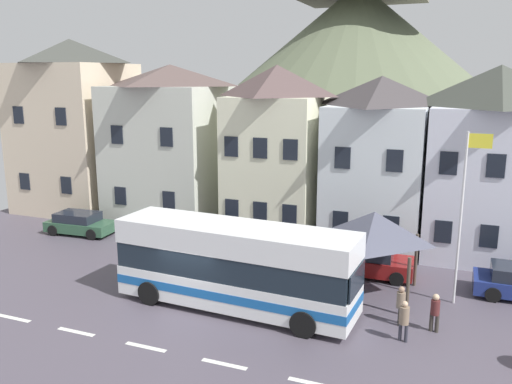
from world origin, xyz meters
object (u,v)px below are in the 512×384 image
object	(u,v)px
townhouse_04	(493,163)
transit_bus	(235,267)
pedestrian_00	(340,287)
hilltop_castle	(356,76)
townhouse_00	(75,126)
townhouse_03	(378,161)
pedestrian_02	(401,303)
public_bench	(375,267)
bus_shelter	(374,227)
pedestrian_03	(435,310)
parked_car_03	(80,223)
townhouse_02	(276,152)
pedestrian_01	(404,318)
parked_car_01	(181,236)
parked_car_02	(370,261)
flagpole	(464,207)
townhouse_01	(172,143)

from	to	relation	value
townhouse_04	transit_bus	bearing A→B (deg)	-131.17
transit_bus	pedestrian_00	world-z (taller)	transit_bus
hilltop_castle	transit_bus	bearing A→B (deg)	-86.48
transit_bus	townhouse_00	bearing A→B (deg)	149.71
townhouse_03	townhouse_04	size ratio (longest dim) A/B	0.94
pedestrian_02	public_bench	distance (m)	4.83
bus_shelter	pedestrian_03	world-z (taller)	bus_shelter
parked_car_03	pedestrian_03	distance (m)	20.97
townhouse_03	public_bench	xyz separation A→B (m)	(0.94, -5.73, -4.13)
public_bench	townhouse_00	bearing A→B (deg)	165.43
hilltop_castle	transit_bus	size ratio (longest dim) A/B	4.33
pedestrian_02	townhouse_02	bearing A→B (deg)	131.42
pedestrian_01	pedestrian_03	world-z (taller)	pedestrian_01
transit_bus	parked_car_01	xyz separation A→B (m)	(-5.81, 5.84, -1.04)
parked_car_03	pedestrian_02	size ratio (longest dim) A/B	2.69
townhouse_03	parked_car_01	distance (m)	11.60
townhouse_02	townhouse_03	world-z (taller)	townhouse_02
hilltop_castle	parked_car_02	distance (m)	29.85
pedestrian_02	pedestrian_03	size ratio (longest dim) A/B	1.04
pedestrian_01	flagpole	size ratio (longest dim) A/B	0.21
townhouse_00	parked_car_01	world-z (taller)	townhouse_00
transit_bus	townhouse_01	bearing A→B (deg)	132.63
townhouse_04	pedestrian_00	size ratio (longest dim) A/B	6.51
townhouse_02	flagpole	world-z (taller)	townhouse_02
townhouse_02	flagpole	size ratio (longest dim) A/B	1.38
bus_shelter	pedestrian_00	bearing A→B (deg)	-122.99
transit_bus	pedestrian_01	xyz separation A→B (m)	(6.62, -0.36, -0.83)
townhouse_04	bus_shelter	bearing A→B (deg)	-121.91
parked_car_02	parked_car_01	bearing A→B (deg)	177.43
townhouse_00	townhouse_02	size ratio (longest dim) A/B	1.18
flagpole	pedestrian_00	bearing A→B (deg)	-156.95
townhouse_02	pedestrian_00	size ratio (longest dim) A/B	6.56
pedestrian_00	townhouse_04	bearing A→B (deg)	57.90
parked_car_01	public_bench	distance (m)	10.50
bus_shelter	pedestrian_01	size ratio (longest dim) A/B	2.40
hilltop_castle	flagpole	world-z (taller)	hilltop_castle
townhouse_01	public_bench	bearing A→B (deg)	-22.63
parked_car_02	bus_shelter	bearing A→B (deg)	-79.93
parked_car_02	pedestrian_02	size ratio (longest dim) A/B	2.56
townhouse_01	public_bench	distance (m)	15.92
pedestrian_01	townhouse_04	bearing A→B (deg)	75.56
pedestrian_03	public_bench	world-z (taller)	pedestrian_03
townhouse_04	bus_shelter	distance (m)	9.00
parked_car_03	pedestrian_03	bearing A→B (deg)	-17.87
townhouse_04	parked_car_03	world-z (taller)	townhouse_04
townhouse_03	parked_car_02	xyz separation A→B (m)	(0.68, -5.55, -3.89)
pedestrian_00	pedestrian_03	distance (m)	3.88
townhouse_03	flagpole	world-z (taller)	townhouse_03
pedestrian_01	pedestrian_00	bearing A→B (deg)	141.26
townhouse_01	pedestrian_02	world-z (taller)	townhouse_01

